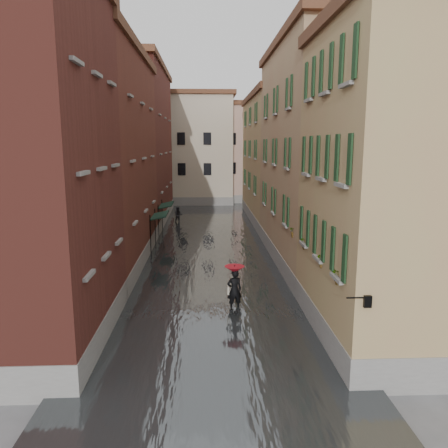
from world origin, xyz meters
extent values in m
plane|color=#58585A|center=(0.00, 0.00, 0.00)|extent=(120.00, 120.00, 0.00)
cube|color=#3D4144|center=(0.00, 13.00, 0.10)|extent=(10.00, 60.00, 0.20)
cube|color=maroon|center=(-7.00, -2.00, 6.50)|extent=(6.00, 8.00, 13.00)
cube|color=#5F291E|center=(-7.00, 9.00, 6.25)|extent=(6.00, 14.00, 12.50)
cube|color=maroon|center=(-7.00, 24.00, 7.00)|extent=(6.00, 16.00, 14.00)
cube|color=tan|center=(7.00, -2.00, 5.75)|extent=(6.00, 8.00, 11.50)
cube|color=tan|center=(7.00, 9.00, 6.50)|extent=(6.00, 14.00, 13.00)
cube|color=tan|center=(7.00, 24.00, 5.75)|extent=(6.00, 16.00, 11.50)
cube|color=#BBAD94|center=(-3.00, 38.00, 6.50)|extent=(12.00, 9.00, 13.00)
cube|color=tan|center=(6.00, 40.00, 6.00)|extent=(10.00, 9.00, 12.00)
cube|color=#153023|center=(-3.45, 12.31, 2.55)|extent=(1.09, 2.83, 0.31)
cylinder|color=black|center=(-3.95, 10.89, 1.40)|extent=(0.06, 0.06, 2.80)
cylinder|color=black|center=(-3.95, 13.72, 1.40)|extent=(0.06, 0.06, 2.80)
cube|color=#153023|center=(-3.45, 17.47, 2.55)|extent=(1.09, 3.07, 0.31)
cylinder|color=black|center=(-3.95, 15.94, 1.40)|extent=(0.06, 0.06, 2.80)
cylinder|color=black|center=(-3.95, 19.01, 1.40)|extent=(0.06, 0.06, 2.80)
cylinder|color=black|center=(4.05, -6.00, 3.10)|extent=(0.60, 0.05, 0.05)
cube|color=black|center=(4.35, -6.00, 3.00)|extent=(0.22, 0.22, 0.35)
cube|color=beige|center=(4.35, -6.00, 3.00)|extent=(0.14, 0.14, 0.24)
cube|color=#964F31|center=(4.12, -4.24, 3.15)|extent=(0.22, 0.85, 0.18)
imported|color=#265926|center=(4.12, -4.24, 3.57)|extent=(0.59, 0.51, 0.66)
cube|color=#964F31|center=(4.12, -2.27, 3.15)|extent=(0.22, 0.85, 0.18)
imported|color=#265926|center=(4.12, -2.27, 3.57)|extent=(0.59, 0.51, 0.66)
cube|color=#964F31|center=(4.12, 0.58, 3.15)|extent=(0.22, 0.85, 0.18)
imported|color=#265926|center=(4.12, 0.58, 3.57)|extent=(0.59, 0.51, 0.66)
cube|color=#964F31|center=(4.12, 3.04, 3.15)|extent=(0.22, 0.85, 0.18)
imported|color=#265926|center=(4.12, 3.04, 3.57)|extent=(0.59, 0.51, 0.66)
imported|color=black|center=(1.00, 1.02, 0.95)|extent=(0.78, 0.61, 1.90)
cube|color=#BDB29D|center=(0.72, 1.07, 0.95)|extent=(0.08, 0.30, 0.38)
cylinder|color=black|center=(1.00, 1.02, 1.35)|extent=(0.02, 0.02, 1.00)
cone|color=#AF0B18|center=(1.00, 1.02, 1.92)|extent=(0.92, 0.92, 0.28)
imported|color=black|center=(-2.82, 22.78, 0.82)|extent=(0.89, 0.75, 1.64)
camera|label=1|loc=(-0.27, -17.74, 7.46)|focal=35.00mm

